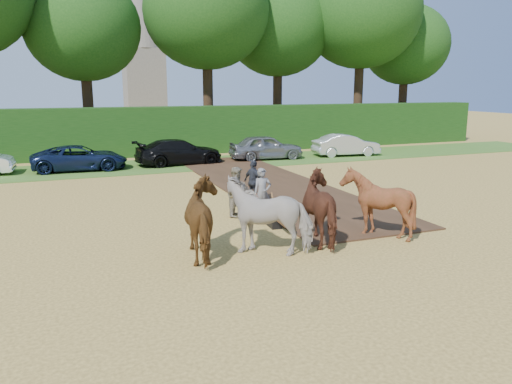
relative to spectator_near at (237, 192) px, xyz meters
name	(u,v)px	position (x,y,z in m)	size (l,w,h in m)	color
ground	(313,229)	(1.58, -2.40, -0.83)	(120.00, 120.00, 0.00)	gold
earth_strip	(268,184)	(3.08, 4.60, -0.80)	(4.50, 17.00, 0.05)	#472D1C
grass_verge	(195,164)	(1.58, 11.60, -0.81)	(50.00, 5.00, 0.03)	#38601E
hedgerow	(176,130)	(1.58, 16.10, 0.67)	(46.00, 1.60, 3.00)	#14380F
spectator_near	(237,192)	(0.00, 0.00, 0.00)	(0.81, 0.63, 1.66)	#A0977E
spectator_far	(254,182)	(1.21, 1.59, -0.04)	(0.93, 0.39, 1.59)	#242730
plough_team	(297,210)	(0.48, -3.54, 0.15)	(6.56, 4.57, 1.97)	brown
parked_cars	(138,154)	(-1.54, 11.61, -0.14)	(30.19, 2.63, 1.47)	silver
treeline	(136,12)	(-0.12, 19.29, 8.14)	(48.70, 10.60, 14.21)	#382616
church	(141,10)	(5.58, 52.60, 12.90)	(5.20, 5.20, 27.00)	slate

